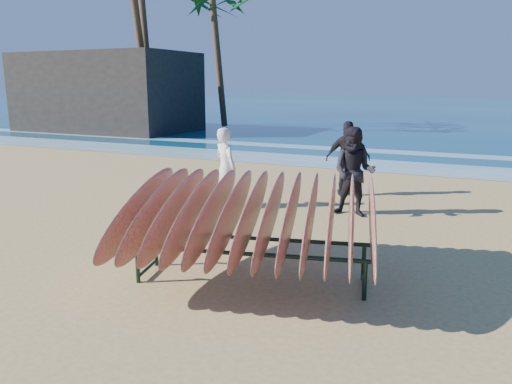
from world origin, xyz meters
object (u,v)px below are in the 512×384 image
(surfboard_rack, at_px, (251,215))
(person_dark_a, at_px, (354,172))
(person_dark_b, at_px, (348,159))
(building, at_px, (107,92))
(palm_mid, at_px, (218,8))
(person_white, at_px, (226,168))

(surfboard_rack, distance_m, person_dark_a, 3.95)
(person_dark_a, height_order, person_dark_b, person_dark_a)
(building, relative_size, palm_mid, 1.24)
(palm_mid, bearing_deg, person_dark_a, -53.46)
(surfboard_rack, height_order, palm_mid, palm_mid)
(person_white, bearing_deg, building, -12.92)
(person_dark_b, bearing_deg, building, -51.47)
(person_dark_b, height_order, building, building)
(person_dark_a, xyz_separation_m, building, (-17.10, 12.41, 1.22))
(palm_mid, bearing_deg, person_dark_b, -51.67)
(person_dark_b, xyz_separation_m, palm_mid, (-11.76, 14.88, 5.94))
(person_dark_b, bearing_deg, palm_mid, -70.40)
(surfboard_rack, height_order, person_dark_a, person_dark_a)
(person_white, height_order, person_dark_a, person_dark_a)
(building, bearing_deg, surfboard_rack, -44.35)
(person_white, bearing_deg, person_dark_a, -142.02)
(surfboard_rack, bearing_deg, person_dark_a, 70.24)
(person_dark_a, bearing_deg, building, 143.84)
(surfboard_rack, xyz_separation_m, person_white, (-2.28, 3.50, -0.07))
(person_white, height_order, palm_mid, palm_mid)
(person_dark_a, bearing_deg, surfboard_rack, -95.64)
(surfboard_rack, bearing_deg, person_white, 108.75)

